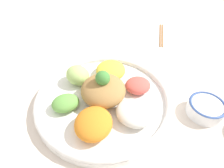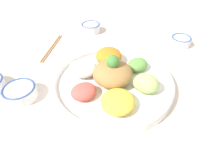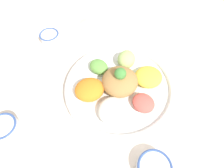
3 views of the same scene
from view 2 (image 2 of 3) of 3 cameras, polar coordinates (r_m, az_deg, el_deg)
ground_plane at (r=0.67m, az=0.67°, el=2.07°), size 2.40×2.40×0.00m
salad_platter at (r=0.62m, az=0.11°, el=1.46°), size 0.41×0.41×0.12m
sauce_bowl_red at (r=0.96m, az=-6.45°, el=16.76°), size 0.09×0.09×0.04m
rice_bowl_blue at (r=0.65m, az=-26.23°, el=-2.19°), size 0.10×0.10×0.04m
sauce_bowl_dark at (r=0.90m, az=20.25°, el=12.26°), size 0.09×0.09×0.04m
chopsticks_pair_near at (r=0.88m, az=-17.84°, el=10.62°), size 0.14×0.20×0.01m
serving_spoon_main at (r=0.83m, az=28.52°, el=5.10°), size 0.12×0.08×0.01m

